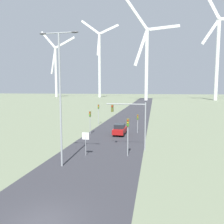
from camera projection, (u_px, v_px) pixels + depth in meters
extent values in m
plane|color=#667056|center=(42.00, 224.00, 12.37)|extent=(600.00, 600.00, 0.00)
cube|color=#2D2D33|center=(131.00, 117.00, 59.24)|extent=(10.00, 240.00, 0.01)
cylinder|color=#93999E|center=(60.00, 101.00, 20.92)|extent=(0.18, 0.18, 12.83)
cylinder|color=#93999E|center=(59.00, 33.00, 20.24)|extent=(3.17, 0.10, 0.10)
ellipsoid|color=#4C4C51|center=(43.00, 34.00, 20.54)|extent=(0.70, 0.32, 0.20)
ellipsoid|color=#4C4C51|center=(75.00, 32.00, 19.95)|extent=(0.70, 0.32, 0.20)
cylinder|color=#93999E|center=(86.00, 145.00, 24.86)|extent=(0.07, 0.07, 2.51)
cube|color=white|center=(86.00, 136.00, 24.73)|extent=(0.81, 0.01, 0.81)
cube|color=red|center=(86.00, 136.00, 24.75)|extent=(0.76, 0.02, 0.76)
cylinder|color=#93999E|center=(90.00, 123.00, 36.66)|extent=(0.11, 0.11, 3.87)
cube|color=#4C511E|center=(90.00, 114.00, 36.50)|extent=(0.28, 0.24, 0.90)
sphere|color=red|center=(90.00, 112.00, 36.34)|extent=(0.16, 0.16, 0.16)
sphere|color=gold|center=(90.00, 114.00, 36.37)|extent=(0.16, 0.16, 0.16)
sphere|color=green|center=(90.00, 116.00, 36.39)|extent=(0.16, 0.16, 0.16)
cylinder|color=#93999E|center=(128.00, 138.00, 24.56)|extent=(0.11, 0.11, 4.30)
cube|color=#4C511E|center=(128.00, 123.00, 24.38)|extent=(0.28, 0.24, 0.90)
sphere|color=red|center=(128.00, 120.00, 24.22)|extent=(0.16, 0.16, 0.16)
sphere|color=gold|center=(128.00, 123.00, 24.25)|extent=(0.16, 0.16, 0.16)
sphere|color=green|center=(128.00, 125.00, 24.27)|extent=(0.16, 0.16, 0.16)
cylinder|color=#93999E|center=(98.00, 114.00, 46.85)|extent=(0.11, 0.11, 4.25)
cube|color=#4C511E|center=(98.00, 107.00, 46.67)|extent=(0.28, 0.24, 0.90)
sphere|color=red|center=(98.00, 105.00, 46.51)|extent=(0.16, 0.16, 0.16)
sphere|color=gold|center=(98.00, 107.00, 46.54)|extent=(0.16, 0.16, 0.16)
sphere|color=green|center=(98.00, 108.00, 46.57)|extent=(0.16, 0.16, 0.16)
cylinder|color=#93999E|center=(138.00, 124.00, 37.63)|extent=(0.11, 0.11, 3.22)
cube|color=#4C511E|center=(138.00, 117.00, 37.51)|extent=(0.28, 0.24, 0.90)
sphere|color=red|center=(138.00, 116.00, 37.35)|extent=(0.16, 0.16, 0.16)
sphere|color=gold|center=(138.00, 117.00, 37.38)|extent=(0.16, 0.16, 0.16)
sphere|color=green|center=(138.00, 119.00, 37.40)|extent=(0.16, 0.16, 0.16)
cylinder|color=#93999E|center=(145.00, 127.00, 26.80)|extent=(0.14, 0.14, 5.98)
cylinder|color=#93999E|center=(126.00, 104.00, 26.97)|extent=(4.85, 0.12, 0.12)
cube|color=#4C511E|center=(112.00, 108.00, 27.35)|extent=(0.28, 0.24, 0.90)
sphere|color=red|center=(112.00, 106.00, 27.19)|extent=(0.18, 0.18, 0.18)
cube|color=maroon|center=(120.00, 130.00, 36.22)|extent=(1.92, 4.15, 0.80)
cube|color=#1E2328|center=(120.00, 126.00, 35.99)|extent=(1.62, 2.14, 0.70)
cylinder|color=black|center=(116.00, 131.00, 37.66)|extent=(0.22, 0.66, 0.66)
cylinder|color=black|center=(126.00, 131.00, 37.34)|extent=(0.22, 0.66, 0.66)
cylinder|color=black|center=(113.00, 134.00, 35.17)|extent=(0.22, 0.66, 0.66)
cylinder|color=black|center=(124.00, 135.00, 34.86)|extent=(0.22, 0.66, 0.66)
cylinder|color=white|center=(56.00, 73.00, 199.07)|extent=(2.20, 2.20, 44.13)
sphere|color=white|center=(55.00, 48.00, 196.72)|extent=(2.60, 2.60, 2.60)
cube|color=white|center=(65.00, 43.00, 190.39)|extent=(21.27, 8.23, 8.26)
cube|color=white|center=(48.00, 40.00, 200.35)|extent=(16.95, 6.65, 17.06)
cube|color=white|center=(53.00, 61.00, 199.42)|extent=(6.81, 2.91, 22.71)
cylinder|color=white|center=(100.00, 66.00, 190.58)|extent=(2.20, 2.20, 54.63)
sphere|color=white|center=(99.00, 34.00, 187.67)|extent=(2.60, 2.60, 2.60)
cube|color=white|center=(109.00, 29.00, 187.94)|extent=(16.20, 4.98, 9.17)
cube|color=white|center=(90.00, 27.00, 186.46)|extent=(15.08, 4.67, 11.49)
cube|color=white|center=(99.00, 45.00, 188.61)|extent=(3.23, 1.35, 17.70)
cylinder|color=white|center=(147.00, 66.00, 140.08)|extent=(2.20, 2.20, 44.75)
sphere|color=white|center=(147.00, 30.00, 137.69)|extent=(2.60, 2.60, 2.60)
cube|color=white|center=(136.00, 13.00, 134.31)|extent=(14.86, 8.28, 19.02)
cube|color=white|center=(141.00, 48.00, 137.71)|extent=(8.65, 4.95, 22.72)
cube|color=white|center=(164.00, 28.00, 141.04)|extent=(20.86, 11.49, 6.03)
cylinder|color=white|center=(217.00, 60.00, 140.43)|extent=(2.20, 2.20, 51.44)
sphere|color=white|center=(219.00, 19.00, 137.69)|extent=(2.60, 2.60, 2.60)
cube|color=white|center=(210.00, 32.00, 139.84)|extent=(10.69, 1.38, 15.38)
cube|color=white|center=(213.00, 6.00, 137.96)|extent=(9.50, 1.28, 15.98)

